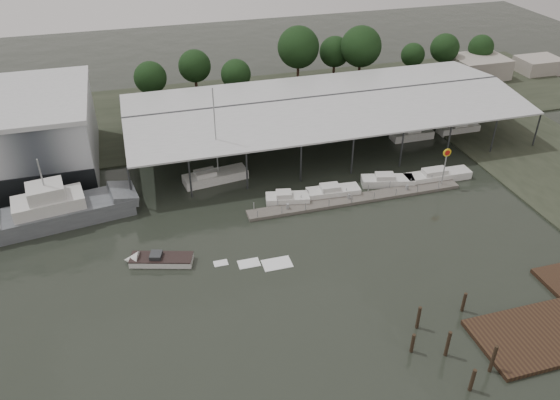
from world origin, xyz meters
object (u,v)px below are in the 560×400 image
object	(u,v)px
shell_fuel_sign	(446,160)
speedboat_underway	(156,260)
white_sailboat	(214,177)
grey_trawler	(61,210)

from	to	relation	value
shell_fuel_sign	speedboat_underway	size ratio (longest dim) A/B	0.31
white_sailboat	speedboat_underway	bearing A→B (deg)	-128.48
grey_trawler	speedboat_underway	distance (m)	14.83
white_sailboat	speedboat_underway	distance (m)	17.83
white_sailboat	speedboat_underway	world-z (taller)	white_sailboat
white_sailboat	speedboat_underway	xyz separation A→B (m)	(-9.08, -15.34, -0.26)
speedboat_underway	grey_trawler	bearing A→B (deg)	-31.51
speedboat_underway	shell_fuel_sign	bearing A→B (deg)	-154.65
shell_fuel_sign	white_sailboat	size ratio (longest dim) A/B	0.42
shell_fuel_sign	white_sailboat	bearing A→B (deg)	161.05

